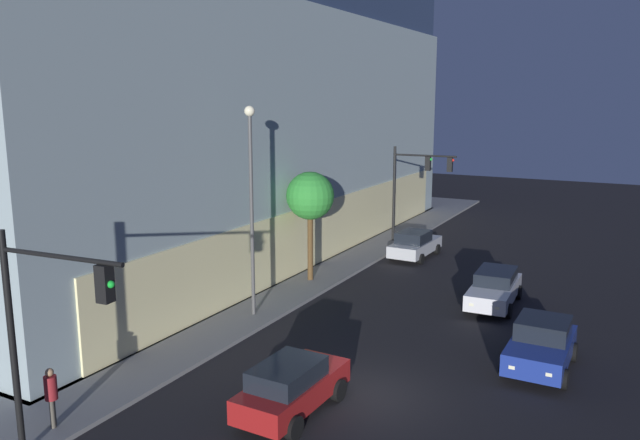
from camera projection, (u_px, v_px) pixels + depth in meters
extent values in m
plane|color=black|center=(367.00, 396.00, 20.08)|extent=(120.00, 120.00, 0.00)
cube|color=#4C4C51|center=(179.00, 241.00, 41.68)|extent=(40.13, 22.43, 0.15)
cube|color=#F9EAA7|center=(322.00, 230.00, 36.36)|extent=(35.76, 0.60, 3.48)
cube|color=#90A3A6|center=(174.00, 132.00, 40.31)|extent=(39.73, 22.03, 14.22)
cylinder|color=black|center=(13.00, 345.00, 16.02)|extent=(0.18, 0.18, 6.07)
cylinder|color=black|center=(60.00, 257.00, 14.79)|extent=(0.40, 3.78, 0.12)
cube|color=black|center=(105.00, 283.00, 14.36)|extent=(0.34, 0.34, 0.90)
sphere|color=green|center=(111.00, 284.00, 14.29)|extent=(0.18, 0.18, 0.18)
cylinder|color=black|center=(394.00, 194.00, 40.93)|extent=(0.18, 0.18, 6.23)
cylinder|color=black|center=(425.00, 156.00, 39.61)|extent=(0.35, 4.02, 0.12)
cube|color=black|center=(428.00, 164.00, 39.63)|extent=(0.34, 0.34, 0.90)
sphere|color=green|center=(431.00, 159.00, 39.50)|extent=(0.18, 0.18, 0.18)
cube|color=black|center=(450.00, 165.00, 39.05)|extent=(0.34, 0.34, 0.90)
sphere|color=red|center=(453.00, 160.00, 38.93)|extent=(0.18, 0.18, 0.18)
cylinder|color=#484848|center=(252.00, 217.00, 26.48)|extent=(0.16, 0.16, 8.61)
sphere|color=#F9EFC6|center=(250.00, 111.00, 25.63)|extent=(0.44, 0.44, 0.44)
cylinder|color=#50381E|center=(310.00, 247.00, 32.19)|extent=(0.29, 0.29, 3.43)
sphere|color=#2D8B31|center=(310.00, 196.00, 31.68)|extent=(2.45, 2.45, 2.45)
cylinder|color=#4C473D|center=(53.00, 411.00, 17.95)|extent=(0.14, 0.14, 0.84)
cylinder|color=#4C473D|center=(52.00, 414.00, 17.78)|extent=(0.14, 0.14, 0.84)
cylinder|color=maroon|center=(51.00, 388.00, 17.72)|extent=(0.36, 0.36, 0.70)
sphere|color=#A97D57|center=(49.00, 372.00, 17.63)|extent=(0.24, 0.24, 0.24)
cube|color=maroon|center=(293.00, 390.00, 18.94)|extent=(4.32, 1.84, 0.74)
cube|color=black|center=(287.00, 373.00, 18.54)|extent=(2.38, 1.61, 0.59)
cube|color=#F9F4CC|center=(313.00, 362.00, 20.97)|extent=(0.13, 0.20, 0.12)
cube|color=#F9F4CC|center=(340.00, 368.00, 20.47)|extent=(0.13, 0.20, 0.12)
cylinder|color=black|center=(293.00, 378.00, 20.56)|extent=(0.72, 0.26, 0.71)
cylinder|color=black|center=(338.00, 390.00, 19.72)|extent=(0.72, 0.26, 0.71)
cylinder|color=black|center=(245.00, 413.00, 18.30)|extent=(0.72, 0.26, 0.71)
cylinder|color=black|center=(294.00, 428.00, 17.47)|extent=(0.72, 0.26, 0.71)
cube|color=navy|center=(541.00, 349.00, 22.01)|extent=(4.11, 1.96, 0.76)
cube|color=black|center=(543.00, 328.00, 22.14)|extent=(1.93, 1.76, 0.64)
cube|color=#F9F4CC|center=(549.00, 374.00, 20.01)|extent=(0.12, 0.20, 0.12)
cube|color=#F9F4CC|center=(512.00, 367.00, 20.55)|extent=(0.12, 0.20, 0.12)
cylinder|color=black|center=(564.00, 379.00, 20.53)|extent=(0.68, 0.24, 0.68)
cylinder|color=black|center=(504.00, 367.00, 21.43)|extent=(0.68, 0.24, 0.68)
cylinder|color=black|center=(574.00, 352.00, 22.73)|extent=(0.68, 0.24, 0.68)
cylinder|color=black|center=(519.00, 342.00, 23.63)|extent=(0.68, 0.24, 0.68)
cube|color=silver|center=(494.00, 291.00, 28.74)|extent=(4.83, 2.02, 0.70)
cube|color=black|center=(496.00, 276.00, 28.93)|extent=(2.52, 1.74, 0.57)
cube|color=#F9F4CC|center=(497.00, 308.00, 26.45)|extent=(0.13, 0.21, 0.12)
cube|color=#F9F4CC|center=(471.00, 304.00, 26.90)|extent=(0.13, 0.21, 0.12)
cylinder|color=black|center=(509.00, 311.00, 27.12)|extent=(0.68, 0.27, 0.67)
cylinder|color=black|center=(467.00, 305.00, 27.88)|extent=(0.68, 0.27, 0.67)
cylinder|color=black|center=(519.00, 292.00, 29.73)|extent=(0.68, 0.27, 0.67)
cylinder|color=black|center=(480.00, 287.00, 30.49)|extent=(0.68, 0.27, 0.67)
cube|color=#B7BABF|center=(415.00, 246.00, 37.61)|extent=(4.51, 1.98, 0.69)
cube|color=black|center=(413.00, 237.00, 37.20)|extent=(2.12, 1.71, 0.65)
cube|color=#F9F4CC|center=(420.00, 239.00, 39.72)|extent=(0.13, 0.20, 0.12)
cube|color=#F9F4CC|center=(436.00, 241.00, 39.19)|extent=(0.13, 0.20, 0.12)
cylinder|color=black|center=(410.00, 246.00, 39.29)|extent=(0.61, 0.26, 0.60)
cylinder|color=black|center=(437.00, 249.00, 38.40)|extent=(0.61, 0.26, 0.60)
cylinder|color=black|center=(392.00, 255.00, 36.95)|extent=(0.61, 0.26, 0.60)
cylinder|color=black|center=(421.00, 259.00, 36.06)|extent=(0.61, 0.26, 0.60)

